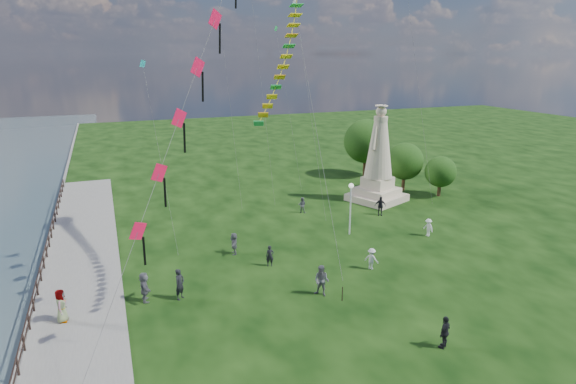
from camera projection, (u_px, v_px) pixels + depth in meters
name	position (u px, v px, depth m)	size (l,w,h in m)	color
waterfront	(57.00, 302.00, 28.33)	(200.00, 200.00, 1.51)	#32444C
statue	(378.00, 166.00, 46.83)	(6.05, 6.05, 9.39)	#C3AF93
lamppost	(351.00, 198.00, 38.02)	(0.39, 0.39, 4.26)	silver
tree_row	(385.00, 150.00, 53.82)	(6.98, 14.42, 6.74)	#382314
person_0	(180.00, 284.00, 28.34)	(0.70, 0.46, 1.91)	black
person_1	(322.00, 281.00, 28.75)	(0.94, 0.58, 1.93)	#595960
person_2	(371.00, 259.00, 32.39)	(0.96, 0.49, 1.48)	silver
person_3	(445.00, 332.00, 23.63)	(1.01, 0.52, 1.72)	black
person_5	(144.00, 287.00, 28.09)	(1.69, 0.73, 1.83)	#595960
person_6	(270.00, 256.00, 32.83)	(0.54, 0.35, 1.47)	black
person_7	(302.00, 205.00, 43.94)	(0.71, 0.44, 1.47)	#595960
person_8	(428.00, 227.00, 38.29)	(0.93, 0.48, 1.44)	silver
person_9	(380.00, 206.00, 43.21)	(1.03, 0.53, 1.75)	black
person_10	(61.00, 307.00, 25.79)	(0.91, 0.56, 1.86)	#595960
person_11	(234.00, 243.00, 34.85)	(1.49, 0.64, 1.61)	#595960
red_kite_train	(196.00, 75.00, 23.61)	(10.59, 9.35, 20.88)	black
small_kites	(274.00, 36.00, 43.41)	(26.16, 18.05, 26.21)	teal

